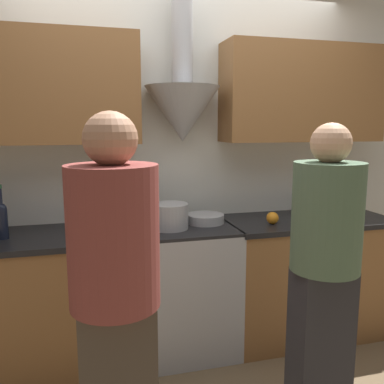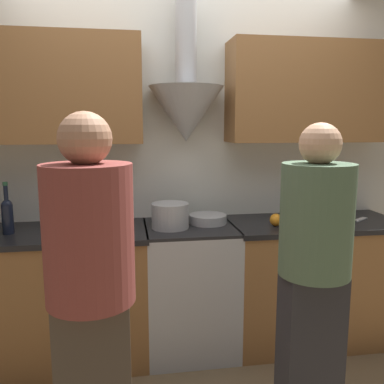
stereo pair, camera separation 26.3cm
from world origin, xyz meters
name	(u,v)px [view 1 (the left image)]	position (x,y,z in m)	size (l,w,h in m)	color
ground_plane	(201,373)	(0.00, 0.00, 0.00)	(12.00, 12.00, 0.00)	brown
wall_back	(176,140)	(-0.02, 0.60, 1.47)	(8.40, 0.52, 2.60)	silver
counter_left	(42,303)	(-0.97, 0.33, 0.45)	(1.35, 0.62, 0.89)	brown
counter_right	(305,275)	(0.91, 0.33, 0.45)	(1.24, 0.62, 0.89)	brown
stove_range	(188,287)	(0.00, 0.33, 0.45)	(0.61, 0.60, 0.89)	#A8AAAF
wine_bottle_4	(1,218)	(-1.16, 0.31, 1.02)	(0.07, 0.07, 0.33)	black
stock_pot	(170,216)	(-0.14, 0.30, 0.97)	(0.25, 0.25, 0.17)	#A8AAAF
mixing_bowl	(205,219)	(0.14, 0.38, 0.92)	(0.26, 0.26, 0.06)	#A8AAAF
orange_fruit	(272,218)	(0.58, 0.23, 0.93)	(0.08, 0.08, 0.08)	orange
chefs_knife	(347,217)	(1.21, 0.28, 0.89)	(0.24, 0.17, 0.01)	silver
person_foreground_left	(115,296)	(-0.57, -0.71, 0.89)	(0.36, 0.36, 1.62)	#473D33
person_foreground_right	(324,267)	(0.46, -0.58, 0.87)	(0.34, 0.34, 1.58)	#28282D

